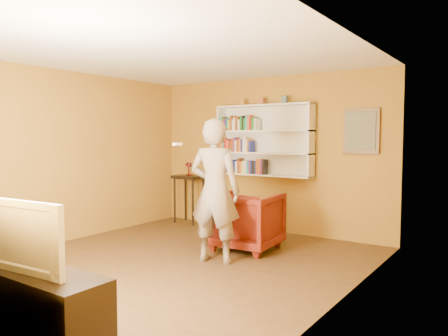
{
  "coord_description": "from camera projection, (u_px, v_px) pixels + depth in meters",
  "views": [
    {
      "loc": [
        3.73,
        -4.26,
        1.65
      ],
      "look_at": [
        0.27,
        0.75,
        1.22
      ],
      "focal_mm": 35.0,
      "sensor_mm": 36.0,
      "label": 1
    }
  ],
  "objects": [
    {
      "name": "console_table",
      "position": [
        189.0,
        184.0,
        8.43
      ],
      "size": [
        0.56,
        0.43,
        0.92
      ],
      "color": "black",
      "rests_on": "ground"
    },
    {
      "name": "ornament_centre",
      "position": [
        262.0,
        101.0,
        7.52
      ],
      "size": [
        0.09,
        0.09,
        0.12
      ],
      "primitive_type": "cube",
      "color": "#A04E35",
      "rests_on": "bookshelf"
    },
    {
      "name": "bookshelf",
      "position": [
        265.0,
        141.0,
        7.6
      ],
      "size": [
        1.8,
        0.29,
        1.23
      ],
      "color": "white",
      "rests_on": "room_shell"
    },
    {
      "name": "ornament_right",
      "position": [
        285.0,
        100.0,
        7.27
      ],
      "size": [
        0.09,
        0.09,
        0.12
      ],
      "primitive_type": "cube",
      "color": "#496279",
      "rests_on": "bookshelf"
    },
    {
      "name": "framed_painting",
      "position": [
        361.0,
        131.0,
        6.69
      ],
      "size": [
        0.55,
        0.05,
        0.7
      ],
      "color": "brown",
      "rests_on": "room_shell"
    },
    {
      "name": "television",
      "position": [
        30.0,
        234.0,
        3.6
      ],
      "size": [
        1.04,
        0.22,
        0.59
      ],
      "primitive_type": "imported",
      "rotation": [
        0.0,
        0.0,
        0.08
      ],
      "color": "black",
      "rests_on": "tv_cabinet"
    },
    {
      "name": "room_shell",
      "position": [
        174.0,
        186.0,
        5.66
      ],
      "size": [
        5.3,
        5.8,
        2.88
      ],
      "color": "#422C15",
      "rests_on": "ground"
    },
    {
      "name": "game_remote",
      "position": [
        177.0,
        144.0,
        5.58
      ],
      "size": [
        0.04,
        0.15,
        0.04
      ],
      "primitive_type": "cube",
      "color": "white",
      "rests_on": "person"
    },
    {
      "name": "person",
      "position": [
        215.0,
        191.0,
        5.74
      ],
      "size": [
        0.78,
        0.6,
        1.89
      ],
      "primitive_type": "imported",
      "rotation": [
        0.0,
        0.0,
        3.37
      ],
      "color": "#7D6C5B",
      "rests_on": "ground"
    },
    {
      "name": "books_row_middle",
      "position": [
        237.0,
        145.0,
        7.81
      ],
      "size": [
        0.67,
        0.19,
        0.26
      ],
      "color": "#C45D27",
      "rests_on": "bookshelf"
    },
    {
      "name": "tv_cabinet",
      "position": [
        32.0,
        302.0,
        3.64
      ],
      "size": [
        1.56,
        0.47,
        0.56
      ],
      "primitive_type": "cube",
      "color": "black",
      "rests_on": "ground"
    },
    {
      "name": "books_row_lower",
      "position": [
        244.0,
        167.0,
        7.75
      ],
      "size": [
        0.94,
        0.19,
        0.27
      ],
      "color": "teal",
      "rests_on": "bookshelf"
    },
    {
      "name": "ruby_lustre",
      "position": [
        189.0,
        166.0,
        8.4
      ],
      "size": [
        0.15,
        0.16,
        0.25
      ],
      "color": "maroon",
      "rests_on": "console_table"
    },
    {
      "name": "armchair",
      "position": [
        246.0,
        221.0,
        6.42
      ],
      "size": [
        0.98,
        1.0,
        0.85
      ],
      "primitive_type": "imported",
      "rotation": [
        0.0,
        0.0,
        3.22
      ],
      "color": "#4C0A05",
      "rests_on": "ground"
    },
    {
      "name": "books_row_upper",
      "position": [
        239.0,
        124.0,
        7.76
      ],
      "size": [
        0.77,
        0.19,
        0.27
      ],
      "color": "teal",
      "rests_on": "bookshelf"
    },
    {
      "name": "ornament_left",
      "position": [
        243.0,
        103.0,
        7.74
      ],
      "size": [
        0.07,
        0.07,
        0.1
      ],
      "primitive_type": "cube",
      "color": "#B37F33",
      "rests_on": "bookshelf"
    }
  ]
}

